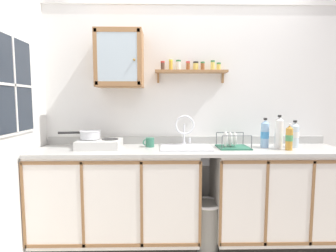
{
  "coord_description": "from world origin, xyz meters",
  "views": [
    {
      "loc": [
        -0.25,
        -2.21,
        1.4
      ],
      "look_at": [
        -0.21,
        0.39,
        1.15
      ],
      "focal_mm": 27.87,
      "sensor_mm": 36.0,
      "label": 1
    }
  ],
  "objects_px": {
    "bottle_water_blue_3": "(265,134)",
    "saucepan": "(90,134)",
    "hot_plate_stove": "(100,144)",
    "bottle_water_clear_1": "(294,135)",
    "bottle_opaque_white_0": "(279,134)",
    "bottle_juice_amber_2": "(289,138)",
    "sink": "(185,149)",
    "trash_bin": "(206,223)",
    "mug": "(150,142)",
    "wall_cabinet": "(120,59)",
    "dish_rack": "(232,144)"
  },
  "relations": [
    {
      "from": "bottle_water_blue_3",
      "to": "saucepan",
      "type": "bearing_deg",
      "value": -179.98
    },
    {
      "from": "hot_plate_stove",
      "to": "bottle_water_clear_1",
      "type": "bearing_deg",
      "value": 0.99
    },
    {
      "from": "bottle_opaque_white_0",
      "to": "bottle_water_blue_3",
      "type": "bearing_deg",
      "value": 148.79
    },
    {
      "from": "bottle_opaque_white_0",
      "to": "bottle_juice_amber_2",
      "type": "xyz_separation_m",
      "value": [
        0.06,
        -0.08,
        -0.03
      ]
    },
    {
      "from": "bottle_water_clear_1",
      "to": "sink",
      "type": "bearing_deg",
      "value": -179.37
    },
    {
      "from": "hot_plate_stove",
      "to": "saucepan",
      "type": "relative_size",
      "value": 1.02
    },
    {
      "from": "bottle_juice_amber_2",
      "to": "bottle_water_clear_1",
      "type": "bearing_deg",
      "value": 50.73
    },
    {
      "from": "trash_bin",
      "to": "bottle_opaque_white_0",
      "type": "bearing_deg",
      "value": 5.15
    },
    {
      "from": "mug",
      "to": "trash_bin",
      "type": "relative_size",
      "value": 0.25
    },
    {
      "from": "bottle_opaque_white_0",
      "to": "bottle_water_clear_1",
      "type": "height_order",
      "value": "bottle_opaque_white_0"
    },
    {
      "from": "bottle_water_blue_3",
      "to": "wall_cabinet",
      "type": "height_order",
      "value": "wall_cabinet"
    },
    {
      "from": "mug",
      "to": "bottle_water_clear_1",
      "type": "bearing_deg",
      "value": -1.45
    },
    {
      "from": "bottle_water_blue_3",
      "to": "trash_bin",
      "type": "xyz_separation_m",
      "value": [
        -0.59,
        -0.13,
        -0.85
      ]
    },
    {
      "from": "dish_rack",
      "to": "bottle_water_clear_1",
      "type": "bearing_deg",
      "value": 2.8
    },
    {
      "from": "sink",
      "to": "wall_cabinet",
      "type": "relative_size",
      "value": 0.89
    },
    {
      "from": "saucepan",
      "to": "bottle_opaque_white_0",
      "type": "distance_m",
      "value": 1.83
    },
    {
      "from": "wall_cabinet",
      "to": "trash_bin",
      "type": "relative_size",
      "value": 1.23
    },
    {
      "from": "sink",
      "to": "bottle_water_clear_1",
      "type": "bearing_deg",
      "value": 0.63
    },
    {
      "from": "saucepan",
      "to": "bottle_water_blue_3",
      "type": "relative_size",
      "value": 1.35
    },
    {
      "from": "bottle_water_blue_3",
      "to": "dish_rack",
      "type": "xyz_separation_m",
      "value": [
        -0.33,
        -0.02,
        -0.1
      ]
    },
    {
      "from": "sink",
      "to": "saucepan",
      "type": "height_order",
      "value": "sink"
    },
    {
      "from": "wall_cabinet",
      "to": "dish_rack",
      "type": "bearing_deg",
      "value": -6.09
    },
    {
      "from": "sink",
      "to": "bottle_juice_amber_2",
      "type": "bearing_deg",
      "value": -8.68
    },
    {
      "from": "bottle_juice_amber_2",
      "to": "wall_cabinet",
      "type": "bearing_deg",
      "value": 171.31
    },
    {
      "from": "bottle_water_blue_3",
      "to": "dish_rack",
      "type": "bearing_deg",
      "value": -176.27
    },
    {
      "from": "saucepan",
      "to": "mug",
      "type": "xyz_separation_m",
      "value": [
        0.58,
        0.05,
        -0.09
      ]
    },
    {
      "from": "dish_rack",
      "to": "hot_plate_stove",
      "type": "bearing_deg",
      "value": -179.9
    },
    {
      "from": "bottle_water_clear_1",
      "to": "wall_cabinet",
      "type": "distance_m",
      "value": 1.89
    },
    {
      "from": "saucepan",
      "to": "bottle_juice_amber_2",
      "type": "xyz_separation_m",
      "value": [
        1.89,
        -0.15,
        -0.02
      ]
    },
    {
      "from": "bottle_opaque_white_0",
      "to": "bottle_water_clear_1",
      "type": "distance_m",
      "value": 0.21
    },
    {
      "from": "bottle_juice_amber_2",
      "to": "bottle_water_blue_3",
      "type": "distance_m",
      "value": 0.23
    },
    {
      "from": "sink",
      "to": "dish_rack",
      "type": "bearing_deg",
      "value": -2.35
    },
    {
      "from": "hot_plate_stove",
      "to": "dish_rack",
      "type": "height_order",
      "value": "dish_rack"
    },
    {
      "from": "bottle_opaque_white_0",
      "to": "hot_plate_stove",
      "type": "bearing_deg",
      "value": 178.58
    },
    {
      "from": "bottle_opaque_white_0",
      "to": "saucepan",
      "type": "bearing_deg",
      "value": 177.94
    },
    {
      "from": "bottle_water_clear_1",
      "to": "bottle_water_blue_3",
      "type": "relative_size",
      "value": 0.92
    },
    {
      "from": "hot_plate_stove",
      "to": "saucepan",
      "type": "xyz_separation_m",
      "value": [
        -0.1,
        0.02,
        0.09
      ]
    },
    {
      "from": "hot_plate_stove",
      "to": "trash_bin",
      "type": "distance_m",
      "value": 1.28
    },
    {
      "from": "bottle_water_clear_1",
      "to": "saucepan",
      "type": "bearing_deg",
      "value": -179.72
    },
    {
      "from": "bottle_water_clear_1",
      "to": "hot_plate_stove",
      "type": "bearing_deg",
      "value": -179.01
    },
    {
      "from": "wall_cabinet",
      "to": "bottle_water_clear_1",
      "type": "bearing_deg",
      "value": -2.87
    },
    {
      "from": "saucepan",
      "to": "bottle_water_clear_1",
      "type": "relative_size",
      "value": 1.47
    },
    {
      "from": "bottle_water_clear_1",
      "to": "trash_bin",
      "type": "distance_m",
      "value": 1.23
    },
    {
      "from": "sink",
      "to": "bottle_water_clear_1",
      "type": "relative_size",
      "value": 1.83
    },
    {
      "from": "bottle_opaque_white_0",
      "to": "wall_cabinet",
      "type": "xyz_separation_m",
      "value": [
        -1.54,
        0.16,
        0.72
      ]
    },
    {
      "from": "bottle_water_clear_1",
      "to": "trash_bin",
      "type": "xyz_separation_m",
      "value": [
        -0.89,
        -0.14,
        -0.84
      ]
    },
    {
      "from": "sink",
      "to": "bottle_juice_amber_2",
      "type": "distance_m",
      "value": 0.98
    },
    {
      "from": "saucepan",
      "to": "bottle_juice_amber_2",
      "type": "height_order",
      "value": "bottle_juice_amber_2"
    },
    {
      "from": "hot_plate_stove",
      "to": "bottle_water_blue_3",
      "type": "relative_size",
      "value": 1.38
    },
    {
      "from": "hot_plate_stove",
      "to": "bottle_opaque_white_0",
      "type": "distance_m",
      "value": 1.73
    }
  ]
}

